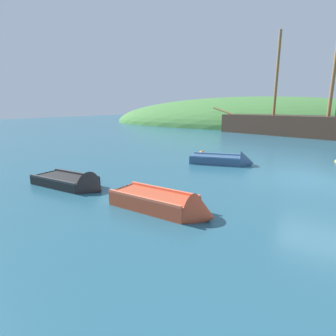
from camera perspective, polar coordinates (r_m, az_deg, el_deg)
name	(u,v)px	position (r m, az deg, el deg)	size (l,w,h in m)	color
ground_plane	(319,181)	(11.71, 29.29, -2.42)	(120.00, 120.00, 0.00)	#285B70
shore_hill	(252,125)	(43.13, 17.31, 8.72)	(48.21, 22.61, 8.30)	#477F3D
sailing_ship	(302,128)	(28.89, 26.49, 7.52)	(17.80, 8.18, 10.71)	#38281E
rowboat_outer_left	(75,184)	(9.98, -19.08, -3.32)	(2.99, 1.16, 1.08)	black
rowboat_outer_right	(226,161)	(13.53, 12.10, 1.39)	(3.20, 1.76, 1.09)	#335175
rowboat_far	(167,206)	(7.33, -0.26, -8.07)	(3.11, 1.21, 0.99)	#C64C2D
buoy_orange	(202,153)	(16.28, 7.18, 3.07)	(0.34, 0.34, 0.34)	orange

